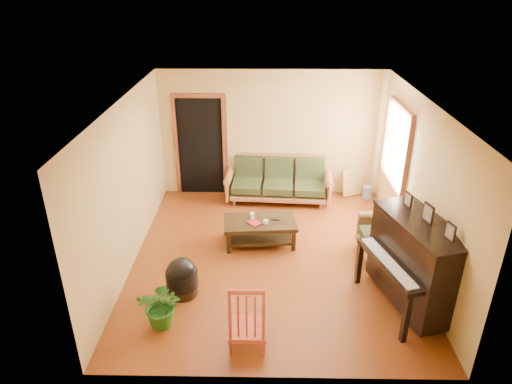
{
  "coord_description": "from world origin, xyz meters",
  "views": [
    {
      "loc": [
        -0.15,
        -6.35,
        4.25
      ],
      "look_at": [
        -0.27,
        0.2,
        1.1
      ],
      "focal_mm": 32.0,
      "sensor_mm": 36.0,
      "label": 1
    }
  ],
  "objects_px": {
    "footstool": "(182,281)",
    "ceramic_crock": "(367,192)",
    "armchair": "(386,233)",
    "piano": "(415,264)",
    "sofa": "(278,181)",
    "red_chair": "(247,313)",
    "coffee_table": "(260,232)",
    "potted_plant": "(162,305)"
  },
  "relations": [
    {
      "from": "piano",
      "to": "ceramic_crock",
      "type": "xyz_separation_m",
      "value": [
        0.09,
        3.39,
        -0.54
      ]
    },
    {
      "from": "coffee_table",
      "to": "ceramic_crock",
      "type": "xyz_separation_m",
      "value": [
        2.23,
        1.83,
        -0.1
      ]
    },
    {
      "from": "sofa",
      "to": "red_chair",
      "type": "xyz_separation_m",
      "value": [
        -0.49,
        -4.06,
        0.04
      ]
    },
    {
      "from": "red_chair",
      "to": "ceramic_crock",
      "type": "bearing_deg",
      "value": 60.73
    },
    {
      "from": "sofa",
      "to": "potted_plant",
      "type": "bearing_deg",
      "value": -109.7
    },
    {
      "from": "piano",
      "to": "footstool",
      "type": "bearing_deg",
      "value": 161.14
    },
    {
      "from": "armchair",
      "to": "sofa",
      "type": "bearing_deg",
      "value": 125.46
    },
    {
      "from": "sofa",
      "to": "piano",
      "type": "bearing_deg",
      "value": -57.27
    },
    {
      "from": "coffee_table",
      "to": "piano",
      "type": "height_order",
      "value": "piano"
    },
    {
      "from": "sofa",
      "to": "coffee_table",
      "type": "relative_size",
      "value": 1.72
    },
    {
      "from": "piano",
      "to": "ceramic_crock",
      "type": "height_order",
      "value": "piano"
    },
    {
      "from": "sofa",
      "to": "ceramic_crock",
      "type": "distance_m",
      "value": 1.9
    },
    {
      "from": "footstool",
      "to": "potted_plant",
      "type": "xyz_separation_m",
      "value": [
        -0.15,
        -0.67,
        0.1
      ]
    },
    {
      "from": "armchair",
      "to": "red_chair",
      "type": "height_order",
      "value": "red_chair"
    },
    {
      "from": "piano",
      "to": "potted_plant",
      "type": "height_order",
      "value": "piano"
    },
    {
      "from": "piano",
      "to": "potted_plant",
      "type": "bearing_deg",
      "value": 172.4
    },
    {
      "from": "coffee_table",
      "to": "potted_plant",
      "type": "bearing_deg",
      "value": -121.49
    },
    {
      "from": "coffee_table",
      "to": "potted_plant",
      "type": "distance_m",
      "value": 2.43
    },
    {
      "from": "ceramic_crock",
      "to": "potted_plant",
      "type": "bearing_deg",
      "value": -131.9
    },
    {
      "from": "armchair",
      "to": "footstool",
      "type": "bearing_deg",
      "value": -166.04
    },
    {
      "from": "ceramic_crock",
      "to": "footstool",
      "type": "bearing_deg",
      "value": -136.04
    },
    {
      "from": "armchair",
      "to": "piano",
      "type": "height_order",
      "value": "piano"
    },
    {
      "from": "sofa",
      "to": "potted_plant",
      "type": "distance_m",
      "value": 4.07
    },
    {
      "from": "red_chair",
      "to": "sofa",
      "type": "bearing_deg",
      "value": 83.07
    },
    {
      "from": "footstool",
      "to": "red_chair",
      "type": "height_order",
      "value": "red_chair"
    },
    {
      "from": "coffee_table",
      "to": "red_chair",
      "type": "xyz_separation_m",
      "value": [
        -0.13,
        -2.39,
        0.27
      ]
    },
    {
      "from": "sofa",
      "to": "ceramic_crock",
      "type": "height_order",
      "value": "sofa"
    },
    {
      "from": "footstool",
      "to": "red_chair",
      "type": "bearing_deg",
      "value": -45.09
    },
    {
      "from": "coffee_table",
      "to": "armchair",
      "type": "distance_m",
      "value": 2.09
    },
    {
      "from": "ceramic_crock",
      "to": "sofa",
      "type": "bearing_deg",
      "value": -175.14
    },
    {
      "from": "coffee_table",
      "to": "red_chair",
      "type": "distance_m",
      "value": 2.41
    },
    {
      "from": "coffee_table",
      "to": "footstool",
      "type": "distance_m",
      "value": 1.79
    },
    {
      "from": "piano",
      "to": "red_chair",
      "type": "bearing_deg",
      "value": -176.07
    },
    {
      "from": "footstool",
      "to": "ceramic_crock",
      "type": "distance_m",
      "value": 4.65
    },
    {
      "from": "coffee_table",
      "to": "footstool",
      "type": "height_order",
      "value": "coffee_table"
    },
    {
      "from": "footstool",
      "to": "potted_plant",
      "type": "distance_m",
      "value": 0.69
    },
    {
      "from": "coffee_table",
      "to": "potted_plant",
      "type": "xyz_separation_m",
      "value": [
        -1.27,
        -2.07,
        0.1
      ]
    },
    {
      "from": "piano",
      "to": "ceramic_crock",
      "type": "distance_m",
      "value": 3.43
    },
    {
      "from": "sofa",
      "to": "footstool",
      "type": "relative_size",
      "value": 4.51
    },
    {
      "from": "sofa",
      "to": "potted_plant",
      "type": "height_order",
      "value": "sofa"
    },
    {
      "from": "sofa",
      "to": "armchair",
      "type": "xyz_separation_m",
      "value": [
        1.68,
        -2.05,
        0.01
      ]
    },
    {
      "from": "sofa",
      "to": "red_chair",
      "type": "distance_m",
      "value": 4.09
    }
  ]
}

